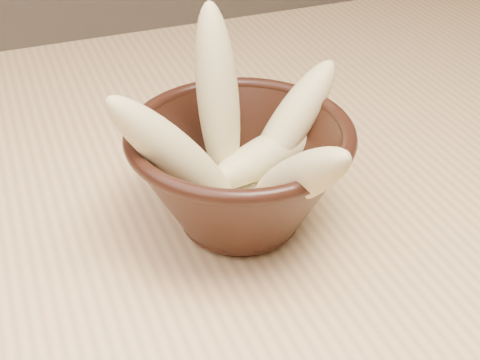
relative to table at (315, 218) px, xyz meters
name	(u,v)px	position (x,y,z in m)	size (l,w,h in m)	color
table	(315,218)	(0.00, 0.00, 0.00)	(1.20, 0.80, 0.75)	#DCB179
bowl	(240,171)	(-0.12, -0.07, 0.14)	(0.19, 0.19, 0.10)	black
milk_puddle	(240,196)	(-0.12, -0.07, 0.11)	(0.11, 0.11, 0.01)	#EDE7BE
banana_upright	(218,97)	(-0.12, -0.04, 0.19)	(0.04, 0.04, 0.16)	#CDB979
banana_left	(175,154)	(-0.18, -0.08, 0.17)	(0.04, 0.04, 0.15)	#CDB979
banana_right	(291,122)	(-0.06, -0.05, 0.16)	(0.04, 0.04, 0.13)	#CDB979
banana_across	(274,151)	(-0.08, -0.06, 0.14)	(0.04, 0.04, 0.15)	#CDB979
banana_front	(298,179)	(-0.10, -0.14, 0.17)	(0.04, 0.04, 0.14)	#CDB979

